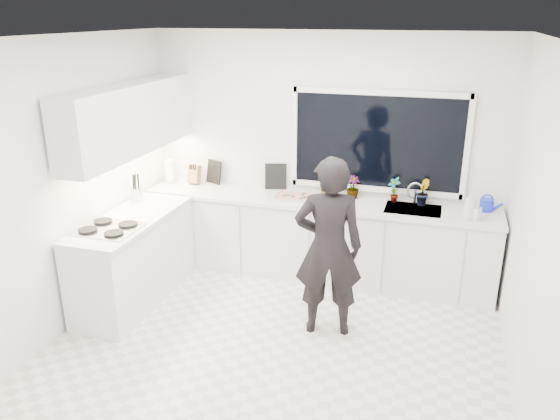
% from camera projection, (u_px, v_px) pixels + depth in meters
% --- Properties ---
extents(floor, '(4.00, 3.50, 0.02)m').
position_uv_depth(floor, '(277.00, 342.00, 5.06)').
color(floor, beige).
rests_on(floor, ground).
extents(wall_back, '(4.00, 0.02, 2.70)m').
position_uv_depth(wall_back, '(323.00, 155.00, 6.17)').
color(wall_back, white).
rests_on(wall_back, ground).
extents(wall_left, '(0.02, 3.50, 2.70)m').
position_uv_depth(wall_left, '(74.00, 184.00, 5.15)').
color(wall_left, white).
rests_on(wall_left, ground).
extents(wall_right, '(0.02, 3.50, 2.70)m').
position_uv_depth(wall_right, '(536.00, 231.00, 4.04)').
color(wall_right, white).
rests_on(wall_right, ground).
extents(ceiling, '(4.00, 3.50, 0.02)m').
position_uv_depth(ceiling, '(277.00, 35.00, 4.13)').
color(ceiling, white).
rests_on(ceiling, wall_back).
extents(window, '(1.80, 0.02, 1.00)m').
position_uv_depth(window, '(377.00, 142.00, 5.91)').
color(window, black).
rests_on(window, wall_back).
extents(base_cabinets_back, '(3.92, 0.58, 0.88)m').
position_uv_depth(base_cabinets_back, '(315.00, 239.00, 6.21)').
color(base_cabinets_back, white).
rests_on(base_cabinets_back, floor).
extents(base_cabinets_left, '(0.58, 1.60, 0.88)m').
position_uv_depth(base_cabinets_left, '(134.00, 260.00, 5.68)').
color(base_cabinets_left, white).
rests_on(base_cabinets_left, floor).
extents(countertop_back, '(3.94, 0.62, 0.04)m').
position_uv_depth(countertop_back, '(316.00, 201.00, 6.04)').
color(countertop_back, silver).
rests_on(countertop_back, base_cabinets_back).
extents(countertop_left, '(0.62, 1.60, 0.04)m').
position_uv_depth(countertop_left, '(130.00, 219.00, 5.52)').
color(countertop_left, silver).
rests_on(countertop_left, base_cabinets_left).
extents(upper_cabinets, '(0.34, 2.10, 0.70)m').
position_uv_depth(upper_cabinets, '(130.00, 119.00, 5.54)').
color(upper_cabinets, white).
rests_on(upper_cabinets, wall_left).
extents(sink, '(0.58, 0.42, 0.14)m').
position_uv_depth(sink, '(413.00, 213.00, 5.77)').
color(sink, silver).
rests_on(sink, countertop_back).
extents(faucet, '(0.03, 0.03, 0.22)m').
position_uv_depth(faucet, '(415.00, 193.00, 5.89)').
color(faucet, silver).
rests_on(faucet, countertop_back).
extents(stovetop, '(0.56, 0.48, 0.03)m').
position_uv_depth(stovetop, '(108.00, 228.00, 5.20)').
color(stovetop, black).
rests_on(stovetop, countertop_left).
extents(person, '(0.71, 0.55, 1.72)m').
position_uv_depth(person, '(328.00, 248.00, 4.96)').
color(person, black).
rests_on(person, floor).
extents(pizza_tray, '(0.41, 0.31, 0.03)m').
position_uv_depth(pizza_tray, '(295.00, 197.00, 6.07)').
color(pizza_tray, silver).
rests_on(pizza_tray, countertop_back).
extents(pizza, '(0.38, 0.27, 0.01)m').
position_uv_depth(pizza, '(295.00, 195.00, 6.07)').
color(pizza, red).
rests_on(pizza, pizza_tray).
extents(watering_can, '(0.15, 0.15, 0.13)m').
position_uv_depth(watering_can, '(487.00, 205.00, 5.67)').
color(watering_can, '#1627D4').
rests_on(watering_can, countertop_back).
extents(paper_towel_roll, '(0.14, 0.14, 0.26)m').
position_uv_depth(paper_towel_roll, '(170.00, 172.00, 6.60)').
color(paper_towel_roll, white).
rests_on(paper_towel_roll, countertop_back).
extents(knife_block, '(0.14, 0.11, 0.22)m').
position_uv_depth(knife_block, '(194.00, 175.00, 6.55)').
color(knife_block, olive).
rests_on(knife_block, countertop_back).
extents(utensil_crock, '(0.15, 0.15, 0.16)m').
position_uv_depth(utensil_crock, '(137.00, 195.00, 5.94)').
color(utensil_crock, '#B0B0B5').
rests_on(utensil_crock, countertop_left).
extents(picture_frame_large, '(0.21, 0.10, 0.28)m').
position_uv_depth(picture_frame_large, '(214.00, 172.00, 6.57)').
color(picture_frame_large, black).
rests_on(picture_frame_large, countertop_back).
extents(picture_frame_small, '(0.25, 0.09, 0.30)m').
position_uv_depth(picture_frame_small, '(276.00, 176.00, 6.36)').
color(picture_frame_small, black).
rests_on(picture_frame_small, countertop_back).
extents(herb_plants, '(1.29, 0.32, 0.31)m').
position_uv_depth(herb_plants, '(353.00, 186.00, 6.03)').
color(herb_plants, '#26662D').
rests_on(herb_plants, countertop_back).
extents(soap_bottles, '(0.19, 0.14, 0.30)m').
position_uv_depth(soap_bottles, '(471.00, 207.00, 5.41)').
color(soap_bottles, '#D8BF66').
rests_on(soap_bottles, countertop_back).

